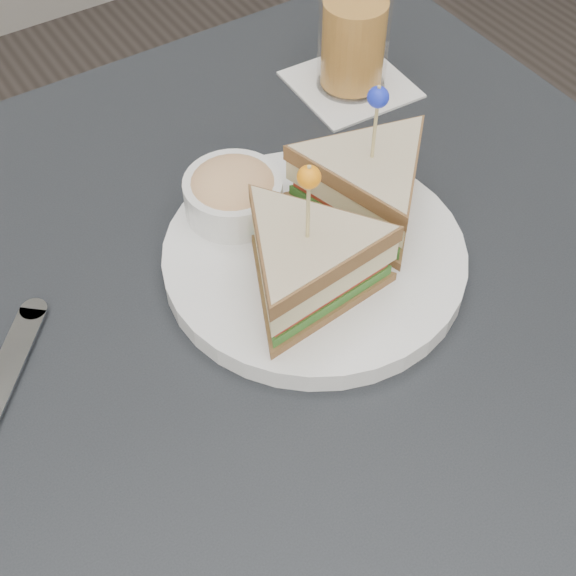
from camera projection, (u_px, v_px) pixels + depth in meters
The scene contains 3 objects.
table at pixel (284, 399), 0.66m from camera, with size 0.80×0.80×0.75m.
plate_meal at pixel (323, 228), 0.62m from camera, with size 0.32×0.32×0.14m.
drink_set at pixel (354, 31), 0.76m from camera, with size 0.11×0.11×0.14m.
Camera 1 is at (-0.19, -0.30, 1.24)m, focal length 50.00 mm.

